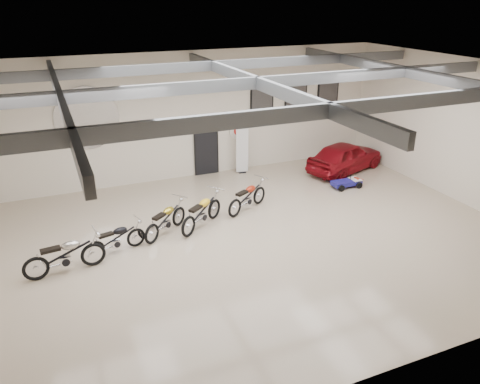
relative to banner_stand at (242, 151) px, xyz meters
name	(u,v)px	position (x,y,z in m)	size (l,w,h in m)	color
floor	(255,239)	(-1.92, -5.50, -0.94)	(16.00, 12.00, 0.01)	tan
ceiling	(258,73)	(-1.92, -5.50, 4.06)	(16.00, 12.00, 0.01)	slate
back_wall	(193,116)	(-1.92, 0.50, 1.56)	(16.00, 0.02, 5.00)	beige
right_wall	(465,132)	(6.08, -5.50, 1.56)	(0.02, 12.00, 5.00)	beige
ceiling_beams	(257,83)	(-1.92, -5.50, 3.81)	(15.80, 11.80, 0.32)	#56595E
door	(206,150)	(-1.42, 0.45, 0.11)	(0.92, 0.08, 2.10)	black
logo_plaque	(87,118)	(-5.92, 0.45, 1.86)	(2.30, 0.06, 1.16)	silver
poster_left	(262,95)	(1.08, 0.46, 2.16)	(1.05, 0.08, 1.35)	black
poster_mid	(296,92)	(2.68, 0.46, 2.16)	(1.05, 0.08, 1.35)	black
poster_right	(328,89)	(4.28, 0.46, 2.16)	(1.05, 0.08, 1.35)	black
oil_sign	(238,131)	(-0.02, 0.45, 0.76)	(0.72, 0.10, 0.72)	white
banner_stand	(242,151)	(0.00, 0.00, 0.00)	(0.51, 0.21, 1.89)	white
motorcycle_silver	(64,255)	(-7.39, -5.22, -0.40)	(2.11, 0.65, 1.10)	silver
motorcycle_black	(115,239)	(-5.97, -4.68, -0.48)	(1.79, 0.56, 0.93)	silver
motorcycle_gold	(165,219)	(-4.35, -4.11, -0.43)	(1.96, 0.61, 1.02)	silver
motorcycle_yellow	(202,212)	(-3.16, -4.09, -0.40)	(2.09, 0.65, 1.09)	silver
motorcycle_red	(247,196)	(-1.30, -3.48, -0.43)	(1.97, 0.61, 1.03)	silver
go_kart	(349,181)	(3.21, -3.09, -0.68)	(1.44, 0.65, 0.52)	navy
vintage_car	(345,156)	(4.08, -1.50, -0.30)	(3.76, 1.52, 1.28)	maroon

